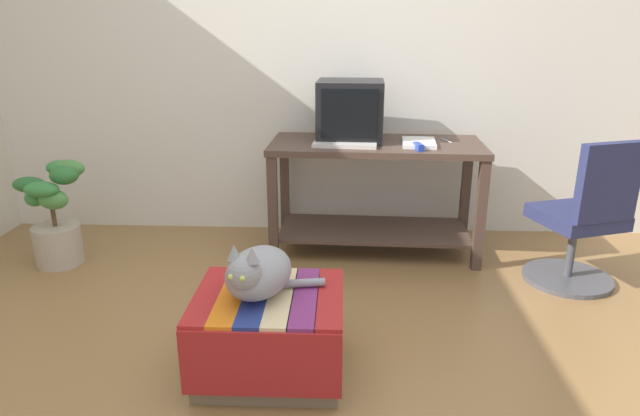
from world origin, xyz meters
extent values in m
plane|color=olive|center=(0.00, 0.00, 0.00)|extent=(14.00, 14.00, 0.00)
cube|color=silver|center=(0.00, 2.05, 1.30)|extent=(8.00, 0.10, 2.60)
cube|color=#4C382D|center=(-0.28, 1.36, 0.36)|extent=(0.06, 0.06, 0.71)
cube|color=#4C382D|center=(1.01, 1.31, 0.36)|extent=(0.06, 0.06, 0.71)
cube|color=#4C382D|center=(1.03, 1.84, 0.36)|extent=(0.06, 0.06, 0.71)
cube|color=#4C382D|center=(-0.26, 1.89, 0.36)|extent=(0.06, 0.06, 0.71)
cube|color=#4C382D|center=(0.37, 1.60, 0.14)|extent=(1.28, 0.57, 0.02)
cube|color=#4C382D|center=(0.37, 1.60, 0.73)|extent=(1.40, 0.67, 0.04)
cube|color=black|center=(0.20, 1.68, 0.76)|extent=(0.31, 0.28, 0.02)
cube|color=black|center=(0.20, 1.68, 0.95)|extent=(0.44, 0.40, 0.39)
cube|color=black|center=(0.19, 1.48, 0.96)|extent=(0.35, 0.03, 0.30)
cube|color=beige|center=(0.17, 1.47, 0.76)|extent=(0.41, 0.19, 0.02)
cube|color=white|center=(0.64, 1.54, 0.76)|extent=(0.23, 0.31, 0.02)
cube|color=#7A664C|center=(-0.16, 0.18, 0.18)|extent=(0.61, 0.51, 0.36)
cube|color=#AD2323|center=(-0.16, -0.10, 0.22)|extent=(0.64, 0.01, 0.29)
cube|color=#AD2323|center=(-0.42, 0.18, 0.37)|extent=(0.11, 0.55, 0.02)
cube|color=orange|center=(-0.32, 0.18, 0.37)|extent=(0.11, 0.55, 0.02)
cube|color=navy|center=(-0.21, 0.18, 0.37)|extent=(0.11, 0.55, 0.02)
cube|color=beige|center=(-0.10, 0.18, 0.37)|extent=(0.11, 0.55, 0.02)
cube|color=#7A2D6B|center=(0.00, 0.18, 0.37)|extent=(0.11, 0.55, 0.02)
cube|color=#AD2323|center=(0.11, 0.18, 0.37)|extent=(0.11, 0.55, 0.02)
ellipsoid|color=gray|center=(-0.19, 0.19, 0.48)|extent=(0.35, 0.42, 0.21)
sphere|color=gray|center=(-0.23, 0.06, 0.54)|extent=(0.14, 0.14, 0.14)
cylinder|color=gray|center=(-0.06, 0.25, 0.40)|extent=(0.29, 0.08, 0.04)
cone|color=gray|center=(-0.27, 0.07, 0.62)|extent=(0.06, 0.06, 0.06)
cone|color=gray|center=(-0.20, 0.04, 0.62)|extent=(0.06, 0.06, 0.06)
sphere|color=#C6D151|center=(-0.28, 0.00, 0.55)|extent=(0.02, 0.02, 0.02)
sphere|color=#C6D151|center=(-0.23, -0.01, 0.55)|extent=(0.02, 0.02, 0.02)
cylinder|color=#B7A893|center=(-1.67, 1.28, 0.13)|extent=(0.29, 0.29, 0.26)
cylinder|color=brown|center=(-1.67, 1.28, 0.34)|extent=(0.03, 0.03, 0.16)
ellipsoid|color=#2D7033|center=(-1.56, 1.27, 0.60)|extent=(0.17, 0.14, 0.12)
ellipsoid|color=#4C8E42|center=(-1.60, 1.41, 0.60)|extent=(0.20, 0.13, 0.11)
ellipsoid|color=#38843D|center=(-1.67, 1.43, 0.61)|extent=(0.15, 0.15, 0.08)
ellipsoid|color=#2D7033|center=(-1.82, 1.32, 0.52)|extent=(0.21, 0.12, 0.10)
ellipsoid|color=#38843D|center=(-1.76, 1.25, 0.45)|extent=(0.12, 0.09, 0.10)
ellipsoid|color=#38843D|center=(-1.67, 1.20, 0.53)|extent=(0.22, 0.14, 0.10)
ellipsoid|color=#4C8E42|center=(-1.62, 1.22, 0.46)|extent=(0.18, 0.11, 0.13)
cylinder|color=#4C4C51|center=(1.53, 1.17, 0.01)|extent=(0.52, 0.52, 0.03)
cylinder|color=#4C4C51|center=(1.53, 1.17, 0.20)|extent=(0.05, 0.05, 0.34)
cube|color=navy|center=(1.53, 1.17, 0.41)|extent=(0.53, 0.53, 0.08)
cube|color=navy|center=(1.59, 0.99, 0.67)|extent=(0.38, 0.18, 0.44)
cube|color=#2342B7|center=(0.62, 1.39, 0.77)|extent=(0.06, 0.11, 0.04)
cylinder|color=#B7B7BC|center=(0.83, 1.66, 0.76)|extent=(0.06, 0.13, 0.01)
camera|label=1|loc=(0.15, -1.92, 1.48)|focal=30.77mm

